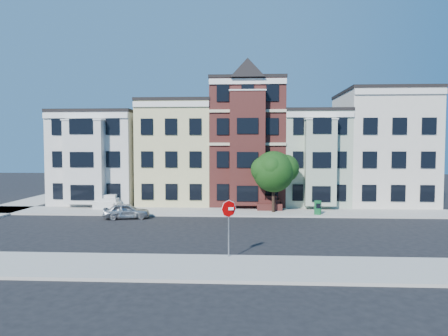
# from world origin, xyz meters

# --- Properties ---
(ground) EXTENTS (120.00, 120.00, 0.00)m
(ground) POSITION_xyz_m (0.00, 0.00, 0.00)
(ground) COLOR black
(far_sidewalk) EXTENTS (60.00, 4.00, 0.15)m
(far_sidewalk) POSITION_xyz_m (0.00, 8.00, 0.07)
(far_sidewalk) COLOR #9E9B93
(far_sidewalk) RESTS_ON ground
(near_sidewalk) EXTENTS (60.00, 4.00, 0.15)m
(near_sidewalk) POSITION_xyz_m (0.00, -8.00, 0.07)
(near_sidewalk) COLOR #9E9B93
(near_sidewalk) RESTS_ON ground
(house_white) EXTENTS (8.00, 9.00, 9.00)m
(house_white) POSITION_xyz_m (-15.00, 14.50, 4.50)
(house_white) COLOR silver
(house_white) RESTS_ON ground
(house_yellow) EXTENTS (7.00, 9.00, 10.00)m
(house_yellow) POSITION_xyz_m (-7.00, 14.50, 5.00)
(house_yellow) COLOR beige
(house_yellow) RESTS_ON ground
(house_brown) EXTENTS (7.00, 9.00, 12.00)m
(house_brown) POSITION_xyz_m (0.00, 14.50, 6.00)
(house_brown) COLOR #401916
(house_brown) RESTS_ON ground
(house_green) EXTENTS (6.00, 9.00, 9.00)m
(house_green) POSITION_xyz_m (6.50, 14.50, 4.50)
(house_green) COLOR #9CAD94
(house_green) RESTS_ON ground
(house_cream) EXTENTS (8.00, 9.00, 11.00)m
(house_cream) POSITION_xyz_m (13.50, 14.50, 5.50)
(house_cream) COLOR beige
(house_cream) RESTS_ON ground
(street_tree) EXTENTS (7.23, 7.23, 6.47)m
(street_tree) POSITION_xyz_m (2.22, 7.82, 3.39)
(street_tree) COLOR #1C4D15
(street_tree) RESTS_ON far_sidewalk
(parked_car) EXTENTS (3.85, 2.16, 1.24)m
(parked_car) POSITION_xyz_m (-9.68, 4.84, 0.62)
(parked_car) COLOR #A9ACB0
(parked_car) RESTS_ON ground
(newspaper_box) EXTENTS (0.64, 0.60, 1.15)m
(newspaper_box) POSITION_xyz_m (5.82, 6.79, 0.72)
(newspaper_box) COLOR #115529
(newspaper_box) RESTS_ON far_sidewalk
(fire_hydrant) EXTENTS (0.30, 0.30, 0.73)m
(fire_hydrant) POSITION_xyz_m (-11.23, 6.30, 0.51)
(fire_hydrant) COLOR beige
(fire_hydrant) RESTS_ON far_sidewalk
(stop_sign) EXTENTS (0.90, 0.35, 3.27)m
(stop_sign) POSITION_xyz_m (-1.04, -6.30, 1.78)
(stop_sign) COLOR #BF0000
(stop_sign) RESTS_ON near_sidewalk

